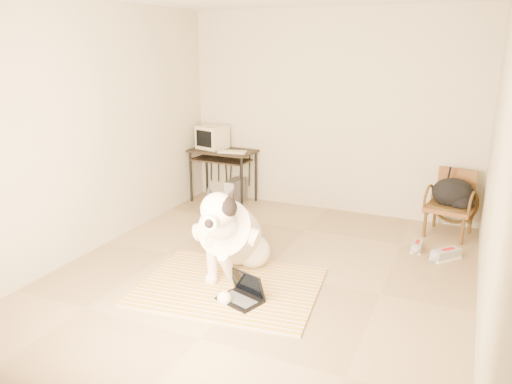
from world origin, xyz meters
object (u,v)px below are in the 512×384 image
Objects in this scene: pc_tower at (235,191)px; rattan_chair at (451,203)px; dog at (231,236)px; backpack at (454,194)px; laptop at (243,293)px; crt_monitor at (212,137)px; computer_desk at (222,158)px.

rattan_chair reaches higher than pc_tower.
dog is 2.81× the size of backpack.
backpack is at bearing 56.86° from laptop.
crt_monitor is 0.57× the size of rattan_chair.
crt_monitor reaches higher than dog.
dog is 3.14× the size of crt_monitor.
laptop is 0.48× the size of computer_desk.
backpack is at bearing 45.53° from dog.
pc_tower is at bearing 177.99° from backpack.
computer_desk is 0.34m from crt_monitor.
computer_desk is at bearing 179.00° from rattan_chair.
dog is 3.61× the size of pc_tower.
crt_monitor reaches higher than backpack.
laptop is at bearing -53.48° from dog.
dog is at bearing 126.52° from laptop.
dog is 2.81m from backpack.
laptop is at bearing -56.79° from crt_monitor.
dog is 1.47× the size of computer_desk.
crt_monitor is 0.90× the size of backpack.
laptop is 2.91m from pc_tower.
computer_desk is 1.91× the size of backpack.
rattan_chair is (3.33, -0.12, -0.54)m from crt_monitor.
rattan_chair reaches higher than laptop.
crt_monitor is 1.15× the size of pc_tower.
laptop is 0.91× the size of backpack.
backpack is (2.96, -0.10, 0.35)m from pc_tower.
laptop is (0.35, -0.47, -0.33)m from dog.
backpack is (0.03, -0.05, 0.13)m from rattan_chair.
computer_desk is 2.14× the size of crt_monitor.
dog reaches higher than backpack.
backpack is (3.35, -0.17, -0.41)m from crt_monitor.
rattan_chair reaches higher than backpack.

